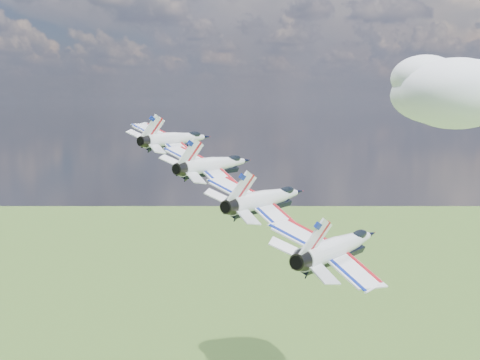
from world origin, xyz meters
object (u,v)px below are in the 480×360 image
(jet_1, at_px, (216,164))
(jet_2, at_px, (268,198))
(jet_3, at_px, (340,246))
(jet_0, at_px, (178,139))

(jet_1, bearing_deg, jet_2, -28.92)
(jet_1, height_order, jet_3, jet_1)
(jet_0, distance_m, jet_3, 40.35)
(jet_0, xyz_separation_m, jet_3, (27.63, -28.47, -7.34))
(jet_0, relative_size, jet_3, 1.00)
(jet_3, bearing_deg, jet_0, 151.08)
(jet_1, bearing_deg, jet_0, 151.08)
(jet_0, bearing_deg, jet_3, -28.92)
(jet_1, height_order, jet_2, jet_1)
(jet_3, bearing_deg, jet_1, 151.08)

